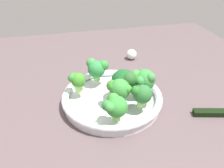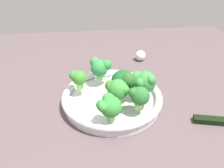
# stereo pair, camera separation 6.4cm
# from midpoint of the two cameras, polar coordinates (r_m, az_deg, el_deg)

# --- Properties ---
(ground_plane) EXTENTS (1.30, 1.30, 0.03)m
(ground_plane) POSITION_cam_midpoint_polar(r_m,az_deg,el_deg) (0.67, -3.10, -6.42)
(ground_plane) COLOR #594A4C
(bowl) EXTENTS (0.29, 0.29, 0.04)m
(bowl) POSITION_cam_midpoint_polar(r_m,az_deg,el_deg) (0.66, -2.75, -3.60)
(bowl) COLOR silver
(bowl) RESTS_ON ground_plane
(broccoli_floret_0) EXTENTS (0.06, 0.06, 0.07)m
(broccoli_floret_0) POSITION_cam_midpoint_polar(r_m,az_deg,el_deg) (0.59, -1.30, -1.43)
(broccoli_floret_0) COLOR #9FC967
(broccoli_floret_0) RESTS_ON bowl
(broccoli_floret_1) EXTENTS (0.06, 0.06, 0.07)m
(broccoli_floret_1) POSITION_cam_midpoint_polar(r_m,az_deg,el_deg) (0.54, -2.69, -5.62)
(broccoli_floret_1) COLOR #98D96F
(broccoli_floret_1) RESTS_ON bowl
(broccoli_floret_2) EXTENTS (0.07, 0.07, 0.08)m
(broccoli_floret_2) POSITION_cam_midpoint_polar(r_m,az_deg,el_deg) (0.62, 0.20, 0.84)
(broccoli_floret_2) COLOR #84C95C
(broccoli_floret_2) RESTS_ON bowl
(broccoli_floret_3) EXTENTS (0.07, 0.07, 0.07)m
(broccoli_floret_3) POSITION_cam_midpoint_polar(r_m,az_deg,el_deg) (0.64, 4.98, 1.15)
(broccoli_floret_3) COLOR #9DC86E
(broccoli_floret_3) RESTS_ON bowl
(broccoli_floret_4) EXTENTS (0.04, 0.05, 0.06)m
(broccoli_floret_4) POSITION_cam_midpoint_polar(r_m,az_deg,el_deg) (0.65, -11.45, 0.79)
(broccoli_floret_4) COLOR #A2D56C
(broccoli_floret_4) RESTS_ON bowl
(broccoli_floret_5) EXTENTS (0.06, 0.06, 0.07)m
(broccoli_floret_5) POSITION_cam_midpoint_polar(r_m,az_deg,el_deg) (0.70, -6.57, 3.92)
(broccoli_floret_5) COLOR #7FBE4C
(broccoli_floret_5) RESTS_ON bowl
(broccoli_floret_6) EXTENTS (0.05, 0.06, 0.06)m
(broccoli_floret_6) POSITION_cam_midpoint_polar(r_m,az_deg,el_deg) (0.59, 4.32, -2.64)
(broccoli_floret_6) COLOR #9FCB6E
(broccoli_floret_6) RESTS_ON bowl
(garlic_bulb) EXTENTS (0.04, 0.04, 0.04)m
(garlic_bulb) POSITION_cam_midpoint_polar(r_m,az_deg,el_deg) (0.92, 2.90, 7.35)
(garlic_bulb) COLOR white
(garlic_bulb) RESTS_ON ground_plane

